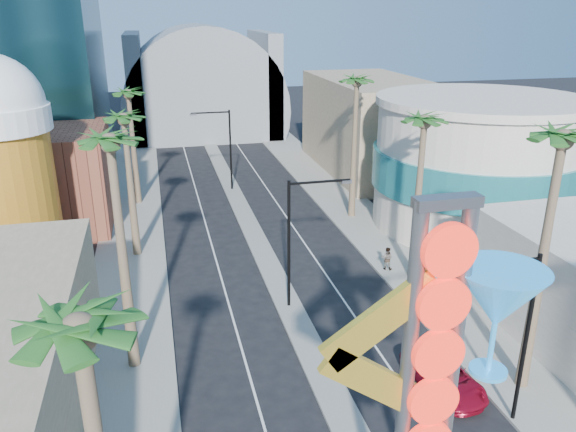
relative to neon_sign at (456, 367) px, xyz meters
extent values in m
cube|color=gray|center=(-10.32, 32.04, -7.23)|extent=(5.00, 100.00, 0.15)
cube|color=gray|center=(8.68, 32.04, -7.23)|extent=(5.00, 100.00, 0.15)
cube|color=gray|center=(-0.82, 35.04, -7.23)|extent=(1.60, 84.00, 0.15)
cube|color=brown|center=(-16.82, 35.04, -3.31)|extent=(10.00, 10.00, 8.00)
cube|color=#91825E|center=(15.18, 45.04, -2.31)|extent=(10.00, 20.00, 10.00)
cylinder|color=#B86218|center=(-17.82, 27.04, -2.31)|extent=(6.40, 6.40, 10.00)
cylinder|color=beige|center=(17.18, 27.04, -2.31)|extent=(16.00, 16.00, 10.00)
cylinder|color=teal|center=(17.18, 27.04, -2.31)|extent=(16.60, 16.60, 3.00)
cylinder|color=beige|center=(17.18, 27.04, 2.99)|extent=(16.60, 16.60, 0.60)
cylinder|color=slate|center=(-0.82, 69.04, -3.31)|extent=(22.00, 16.00, 22.00)
cube|color=slate|center=(-9.82, 69.04, -0.31)|extent=(2.00, 16.00, 14.00)
cube|color=slate|center=(8.18, 69.04, -0.31)|extent=(2.00, 16.00, 14.00)
cylinder|color=slate|center=(-1.52, 0.04, -0.81)|extent=(0.44, 0.44, 12.00)
cylinder|color=slate|center=(-0.12, 0.04, -0.81)|extent=(0.44, 0.44, 12.00)
cube|color=slate|center=(-0.82, 0.04, 5.09)|extent=(1.80, 0.50, 0.30)
cylinder|color=red|center=(-0.82, -0.31, 3.89)|extent=(1.50, 0.25, 1.50)
cylinder|color=red|center=(-0.82, -0.31, 2.34)|extent=(1.50, 0.25, 1.50)
cylinder|color=red|center=(-0.82, -0.31, 0.79)|extent=(1.50, 0.25, 1.50)
cylinder|color=red|center=(-0.82, -0.31, -0.76)|extent=(1.50, 0.25, 1.50)
cube|color=gold|center=(-2.42, 0.04, 1.89)|extent=(3.47, 0.25, 2.80)
cube|color=gold|center=(-2.42, 0.04, -0.11)|extent=(3.47, 0.25, 2.80)
cone|color=#2795E2|center=(1.08, 0.04, 2.09)|extent=(2.60, 2.60, 1.80)
cylinder|color=#2795E2|center=(1.08, 0.04, 0.49)|extent=(0.16, 0.16, 1.60)
cylinder|color=#2795E2|center=(1.08, 0.04, -0.31)|extent=(1.10, 1.10, 0.12)
cylinder|color=black|center=(-0.82, 17.04, -3.31)|extent=(0.18, 0.18, 8.00)
cube|color=black|center=(0.98, 17.04, 0.49)|extent=(3.60, 0.12, 0.12)
cube|color=slate|center=(2.58, 17.04, 0.39)|extent=(0.60, 0.25, 0.18)
cylinder|color=black|center=(-0.82, 41.04, -3.31)|extent=(0.18, 0.18, 8.00)
cube|color=black|center=(-2.62, 41.04, 0.49)|extent=(3.60, 0.12, 0.12)
cube|color=slate|center=(-4.22, 41.04, 0.39)|extent=(0.60, 0.25, 0.18)
cylinder|color=black|center=(6.38, 5.04, -3.31)|extent=(0.18, 0.18, 8.00)
cube|color=black|center=(4.76, 5.04, 0.49)|extent=(3.24, 0.12, 0.12)
cube|color=slate|center=(3.32, 5.04, 0.39)|extent=(0.60, 0.25, 0.18)
sphere|color=#1E4C19|center=(-9.82, -0.96, 3.19)|extent=(2.40, 2.40, 2.40)
cylinder|color=brown|center=(-9.82, 13.04, -1.56)|extent=(0.40, 0.40, 11.50)
sphere|color=#1E4C19|center=(-9.82, 13.04, 4.19)|extent=(2.40, 2.40, 2.40)
cylinder|color=brown|center=(-9.82, 27.04, -2.31)|extent=(0.40, 0.40, 10.00)
sphere|color=#1E4C19|center=(-9.82, 27.04, 2.69)|extent=(2.40, 2.40, 2.40)
cylinder|color=brown|center=(-9.82, 39.04, -2.31)|extent=(0.40, 0.40, 10.00)
sphere|color=#1E4C19|center=(-9.82, 39.04, 2.69)|extent=(2.40, 2.40, 2.40)
cylinder|color=brown|center=(8.18, 7.04, -1.31)|extent=(0.40, 0.40, 12.00)
sphere|color=#1E4C19|center=(8.18, 7.04, 4.69)|extent=(2.40, 2.40, 2.40)
cylinder|color=brown|center=(8.18, 19.04, -2.06)|extent=(0.40, 0.40, 10.50)
sphere|color=#1E4C19|center=(8.18, 19.04, 3.19)|extent=(2.40, 2.40, 2.40)
cylinder|color=brown|center=(8.18, 31.04, -1.56)|extent=(0.40, 0.40, 11.50)
sphere|color=#1E4C19|center=(8.18, 31.04, 4.19)|extent=(2.40, 2.40, 2.40)
imported|color=maroon|center=(4.48, 7.81, -6.63)|extent=(2.75, 5.07, 1.35)
imported|color=gray|center=(6.89, 20.31, -6.35)|extent=(0.98, 0.92, 1.61)
camera|label=1|loc=(-7.91, -12.08, 9.69)|focal=35.00mm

